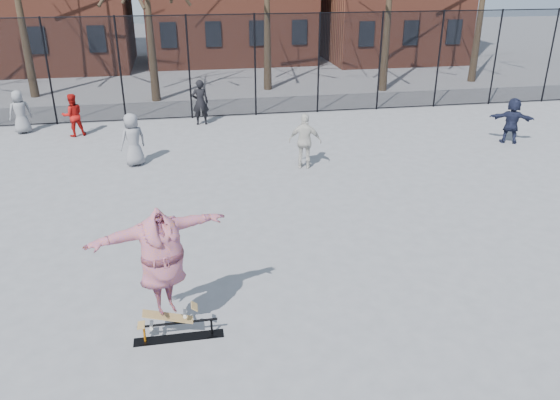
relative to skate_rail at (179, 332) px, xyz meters
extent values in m
plane|color=slate|center=(2.09, 1.12, -0.13)|extent=(100.00, 100.00, 0.00)
cube|color=black|center=(0.00, 0.00, -0.12)|extent=(1.50, 0.23, 0.01)
cylinder|color=#D06B0C|center=(-0.56, 0.00, 0.03)|extent=(0.04, 0.04, 0.31)
cylinder|color=black|center=(0.56, 0.00, 0.03)|extent=(0.04, 0.04, 0.31)
cylinder|color=black|center=(0.00, 0.00, 0.18)|extent=(1.32, 0.04, 0.04)
imported|color=#4D398F|center=(-0.15, 0.00, 1.23)|extent=(2.34, 1.36, 1.84)
imported|color=slate|center=(-1.23, 8.86, 0.69)|extent=(0.96, 0.85, 1.65)
imported|color=black|center=(1.02, 13.12, 0.74)|extent=(0.63, 0.42, 1.73)
imported|color=#A5100E|center=(-3.55, 12.41, 0.64)|extent=(0.90, 0.80, 1.53)
imported|color=beige|center=(3.90, 7.69, 0.72)|extent=(1.07, 0.71, 1.69)
imported|color=#1B1F36|center=(11.47, 8.88, 0.66)|extent=(1.53, 1.07, 1.59)
imported|color=slate|center=(-5.50, 13.12, 0.66)|extent=(0.91, 0.77, 1.59)
cylinder|color=black|center=(-4.51, 14.12, 1.87)|extent=(0.07, 0.07, 4.00)
cylinder|color=black|center=(-1.91, 14.12, 1.87)|extent=(0.07, 0.07, 4.00)
cylinder|color=black|center=(0.69, 14.12, 1.87)|extent=(0.07, 0.07, 4.00)
cylinder|color=black|center=(3.29, 14.12, 1.87)|extent=(0.07, 0.07, 4.00)
cylinder|color=black|center=(5.89, 14.12, 1.87)|extent=(0.07, 0.07, 4.00)
cylinder|color=black|center=(8.49, 14.12, 1.87)|extent=(0.07, 0.07, 4.00)
cylinder|color=black|center=(11.09, 14.12, 1.87)|extent=(0.07, 0.07, 4.00)
cylinder|color=black|center=(13.69, 14.12, 1.87)|extent=(0.07, 0.07, 4.00)
cylinder|color=black|center=(16.29, 14.12, 1.87)|extent=(0.07, 0.07, 4.00)
cube|color=black|center=(2.09, 14.12, 1.87)|extent=(34.00, 0.01, 4.00)
cylinder|color=black|center=(2.09, 14.12, 3.83)|extent=(34.00, 0.04, 0.04)
cone|color=black|center=(-6.41, 18.92, 2.18)|extent=(0.40, 0.40, 4.62)
cone|color=black|center=(-0.91, 17.62, 2.18)|extent=(0.40, 0.40, 4.62)
cone|color=black|center=(4.59, 18.92, 2.18)|extent=(0.40, 0.40, 4.62)
cone|color=black|center=(10.09, 17.62, 2.18)|extent=(0.40, 0.40, 4.62)
cone|color=black|center=(15.59, 18.92, 2.18)|extent=(0.40, 0.40, 4.62)
camera|label=1|loc=(0.34, -7.67, 5.73)|focal=35.00mm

